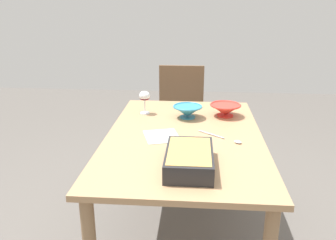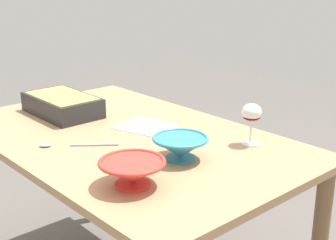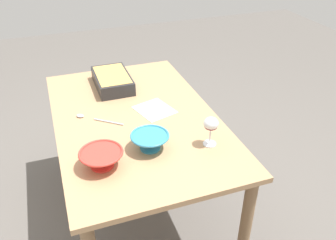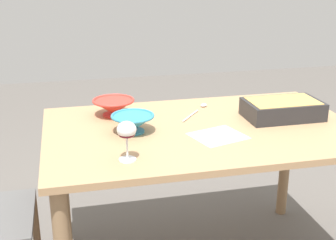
# 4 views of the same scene
# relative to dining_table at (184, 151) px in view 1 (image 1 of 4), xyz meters

# --- Properties ---
(dining_table) EXTENTS (1.42, 0.89, 0.76)m
(dining_table) POSITION_rel_dining_table_xyz_m (0.00, 0.00, 0.00)
(dining_table) COLOR tan
(dining_table) RESTS_ON ground_plane
(chair) EXTENTS (0.45, 0.42, 0.94)m
(chair) POSITION_rel_dining_table_xyz_m (1.08, 0.07, -0.14)
(chair) COLOR #595959
(chair) RESTS_ON ground_plane
(wine_glass) EXTENTS (0.07, 0.07, 0.16)m
(wine_glass) POSITION_rel_dining_table_xyz_m (0.38, 0.28, 0.21)
(wine_glass) COLOR white
(wine_glass) RESTS_ON dining_table
(casserole_dish) EXTENTS (0.36, 0.22, 0.09)m
(casserole_dish) POSITION_rel_dining_table_xyz_m (-0.42, -0.04, 0.15)
(casserole_dish) COLOR #262628
(casserole_dish) RESTS_ON dining_table
(mixing_bowl) EXTENTS (0.20, 0.20, 0.08)m
(mixing_bowl) POSITION_rel_dining_table_xyz_m (0.37, -0.26, 0.15)
(mixing_bowl) COLOR red
(mixing_bowl) RESTS_ON dining_table
(small_bowl) EXTENTS (0.19, 0.19, 0.08)m
(small_bowl) POSITION_rel_dining_table_xyz_m (0.32, -0.01, 0.15)
(small_bowl) COLOR teal
(small_bowl) RESTS_ON dining_table
(serving_spoon) EXTENTS (0.20, 0.24, 0.01)m
(serving_spoon) POSITION_rel_dining_table_xyz_m (-0.06, -0.24, 0.11)
(serving_spoon) COLOR silver
(serving_spoon) RESTS_ON dining_table
(napkin) EXTENTS (0.26, 0.24, 0.00)m
(napkin) POSITION_rel_dining_table_xyz_m (-0.03, 0.13, 0.10)
(napkin) COLOR #B2CCB7
(napkin) RESTS_ON dining_table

